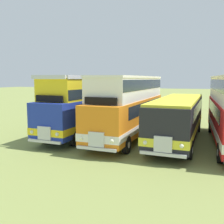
# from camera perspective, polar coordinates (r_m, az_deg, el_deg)

# --- Properties ---
(bus_first_in_row) EXTENTS (3.16, 10.82, 4.52)m
(bus_first_in_row) POSITION_cam_1_polar(r_m,az_deg,el_deg) (20.21, -5.66, 1.82)
(bus_first_in_row) COLOR #1E339E
(bus_first_in_row) RESTS_ON ground
(bus_second_in_row) EXTENTS (3.11, 11.45, 4.49)m
(bus_second_in_row) POSITION_cam_1_polar(r_m,az_deg,el_deg) (18.85, 3.87, 1.79)
(bus_second_in_row) COLOR orange
(bus_second_in_row) RESTS_ON ground
(bus_third_in_row) EXTENTS (3.15, 11.35, 2.99)m
(bus_third_in_row) POSITION_cam_1_polar(r_m,az_deg,el_deg) (18.33, 14.47, -0.84)
(bus_third_in_row) COLOR black
(bus_third_in_row) RESTS_ON ground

